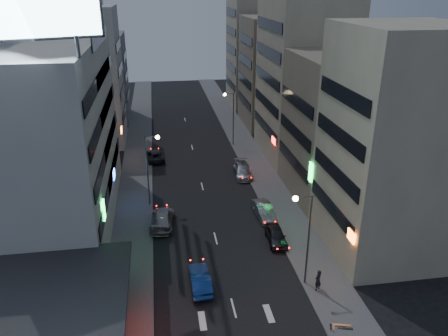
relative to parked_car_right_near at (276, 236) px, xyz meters
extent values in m
cube|color=#4C4C4F|center=(-13.60, 17.50, -0.64)|extent=(4.00, 120.00, 0.12)
cube|color=#4C4C4F|center=(2.40, 17.50, -0.64)|extent=(4.00, 120.00, 0.12)
cube|color=#B6AC8F|center=(-19.60, -10.50, 1.10)|extent=(8.00, 12.00, 3.60)
cube|color=black|center=(-18.60, -10.50, 3.05)|extent=(11.00, 13.00, 0.25)
cube|color=black|center=(-14.50, -10.50, 2.40)|extent=(0.12, 4.00, 0.90)
cube|color=#FF1E14|center=(-14.42, -10.50, 2.40)|extent=(0.04, 3.70, 0.70)
cube|color=#B7B7B2|center=(-22.60, 7.50, 8.30)|extent=(14.00, 24.00, 18.00)
cube|color=#B6AC8F|center=(9.40, -2.00, 9.30)|extent=(10.00, 11.00, 20.00)
cube|color=gray|center=(9.90, 9.50, 7.30)|extent=(11.00, 12.00, 16.00)
cube|color=#B6AC8F|center=(9.40, 22.50, 10.30)|extent=(10.00, 14.00, 22.00)
cube|color=#B7B7B2|center=(-21.10, 32.50, 9.30)|extent=(11.00, 10.00, 20.00)
cube|color=slate|center=(-21.60, 45.50, 6.80)|extent=(12.00, 10.00, 15.00)
cube|color=gray|center=(9.90, 37.50, 8.30)|extent=(11.00, 12.00, 18.00)
cube|color=#B6AC8F|center=(10.40, 51.50, 11.30)|extent=(12.00, 12.00, 24.00)
cylinder|color=#595B60|center=(-15.60, -2.50, 18.05)|extent=(0.30, 0.30, 1.50)
cube|color=black|center=(-18.60, -2.50, 21.00)|extent=(9.52, 3.75, 5.00)
cube|color=#BFECFF|center=(-18.52, -2.70, 21.00)|extent=(9.04, 3.34, 4.60)
cylinder|color=#595B60|center=(0.70, -6.50, 3.42)|extent=(0.16, 0.16, 8.00)
cylinder|color=#595B60|center=(0.00, -6.50, 7.32)|extent=(1.40, 0.10, 0.10)
sphere|color=#FFD88C|center=(-0.60, -6.50, 7.22)|extent=(0.44, 0.44, 0.44)
cylinder|color=#595B60|center=(-11.90, 9.50, 3.42)|extent=(0.16, 0.16, 8.00)
cylinder|color=#595B60|center=(-11.20, 9.50, 7.32)|extent=(1.40, 0.10, 0.10)
sphere|color=#FFD88C|center=(-10.60, 9.50, 7.22)|extent=(0.44, 0.44, 0.44)
cylinder|color=#595B60|center=(0.70, 27.50, 3.42)|extent=(0.16, 0.16, 8.00)
cylinder|color=#595B60|center=(0.00, 27.50, 7.32)|extent=(1.40, 0.10, 0.10)
sphere|color=#FFD88C|center=(-0.60, 27.50, 7.22)|extent=(0.44, 0.44, 0.44)
imported|color=#27272D|center=(0.00, 0.00, 0.00)|extent=(1.86, 4.19, 1.40)
imported|color=#999DA1|center=(0.00, 4.93, 0.05)|extent=(1.87, 4.64, 1.50)
imported|color=#25252A|center=(-11.20, 23.15, -0.03)|extent=(2.85, 5.06, 1.33)
imported|color=#ACAEB4|center=(-0.08, 15.90, 0.05)|extent=(2.40, 5.28, 1.50)
imported|color=navy|center=(-7.86, -5.57, 0.04)|extent=(1.68, 4.52, 1.48)
imported|color=gray|center=(-10.60, 4.78, 0.10)|extent=(2.80, 5.70, 1.59)
imported|color=black|center=(1.39, -7.52, 0.33)|extent=(0.79, 0.72, 1.82)
camera|label=1|loc=(-10.40, -34.51, 21.99)|focal=35.00mm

